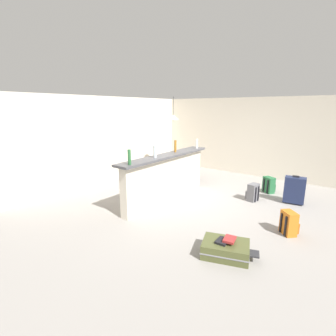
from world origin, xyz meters
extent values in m
cube|color=gray|center=(0.00, 0.00, -0.03)|extent=(13.00, 13.00, 0.05)
cube|color=silver|center=(0.00, 3.05, 1.25)|extent=(6.60, 0.10, 2.50)
cube|color=silver|center=(3.05, 0.30, 1.25)|extent=(0.10, 6.00, 2.50)
cube|color=silver|center=(-0.49, 0.59, 0.53)|extent=(2.80, 0.20, 1.06)
cube|color=#4C4C51|center=(-0.49, 0.59, 1.09)|extent=(2.96, 0.40, 0.05)
cylinder|color=#2D6B38|center=(-1.75, 0.52, 1.26)|extent=(0.06, 0.06, 0.29)
cylinder|color=silver|center=(-0.93, 0.58, 1.25)|extent=(0.07, 0.07, 0.27)
cylinder|color=#9E661E|center=(-0.09, 0.62, 1.26)|extent=(0.06, 0.06, 0.29)
cylinder|color=silver|center=(0.72, 0.50, 1.24)|extent=(0.06, 0.06, 0.25)
cube|color=#4C331E|center=(1.32, 1.64, 0.72)|extent=(1.10, 0.80, 0.04)
cylinder|color=#4C331E|center=(0.83, 1.30, 0.35)|extent=(0.06, 0.06, 0.70)
cylinder|color=#4C331E|center=(1.81, 1.30, 0.35)|extent=(0.06, 0.06, 0.70)
cylinder|color=#4C331E|center=(0.83, 1.98, 0.35)|extent=(0.06, 0.06, 0.70)
cylinder|color=#4C331E|center=(1.81, 1.98, 0.35)|extent=(0.06, 0.06, 0.70)
cube|color=black|center=(1.22, 0.97, 0.43)|extent=(0.41, 0.41, 0.04)
cube|color=black|center=(1.22, 1.15, 0.69)|extent=(0.40, 0.04, 0.48)
cylinder|color=black|center=(1.06, 0.81, 0.21)|extent=(0.04, 0.04, 0.41)
cylinder|color=black|center=(1.38, 0.81, 0.21)|extent=(0.04, 0.04, 0.41)
cylinder|color=black|center=(1.06, 1.13, 0.21)|extent=(0.04, 0.04, 0.41)
cylinder|color=black|center=(1.38, 1.13, 0.21)|extent=(0.04, 0.04, 0.41)
cylinder|color=black|center=(1.24, 1.65, 2.22)|extent=(0.01, 0.01, 0.56)
cone|color=white|center=(1.24, 1.65, 1.89)|extent=(0.34, 0.34, 0.14)
sphere|color=white|center=(1.24, 1.65, 1.81)|extent=(0.07, 0.07, 0.07)
cube|color=#51562D|center=(-1.84, -1.55, 0.11)|extent=(0.67, 0.80, 0.22)
cube|color=gray|center=(-1.84, -1.55, 0.11)|extent=(0.69, 0.81, 0.02)
cube|color=#2D2D33|center=(-1.71, -1.93, 0.11)|extent=(0.22, 0.19, 0.02)
cube|color=#286B3D|center=(1.54, -1.22, 0.21)|extent=(0.30, 0.33, 0.42)
cube|color=#205530|center=(1.63, -1.28, 0.14)|extent=(0.17, 0.22, 0.19)
cube|color=black|center=(1.42, -1.23, 0.19)|extent=(0.04, 0.04, 0.36)
cube|color=black|center=(1.49, -1.11, 0.19)|extent=(0.04, 0.04, 0.36)
cube|color=#1E284C|center=(1.10, -1.91, 0.33)|extent=(0.31, 0.47, 0.60)
cylinder|color=black|center=(1.13, -2.10, 0.03)|extent=(0.04, 0.06, 0.06)
cylinder|color=black|center=(1.07, -1.72, 0.03)|extent=(0.04, 0.06, 0.06)
cube|color=#232328|center=(1.10, -1.91, 0.65)|extent=(0.06, 0.14, 0.04)
cube|color=orange|center=(-0.56, -2.15, 0.21)|extent=(0.33, 0.32, 0.42)
cube|color=#AB5918|center=(-0.48, -2.23, 0.14)|extent=(0.20, 0.20, 0.19)
cube|color=black|center=(-0.68, -2.12, 0.19)|extent=(0.04, 0.04, 0.36)
cube|color=black|center=(-0.57, -2.03, 0.19)|extent=(0.04, 0.04, 0.36)
cube|color=slate|center=(0.70, -1.10, 0.21)|extent=(0.30, 0.22, 0.42)
cube|color=#515155|center=(0.72, -0.99, 0.14)|extent=(0.23, 0.09, 0.19)
cube|color=black|center=(0.76, -1.21, 0.19)|extent=(0.04, 0.03, 0.36)
cube|color=black|center=(0.62, -1.19, 0.19)|extent=(0.04, 0.03, 0.36)
cube|color=black|center=(-1.86, -1.50, 0.24)|extent=(0.23, 0.17, 0.04)
cube|color=#AD2D2D|center=(-1.81, -1.59, 0.27)|extent=(0.24, 0.19, 0.04)
camera|label=1|loc=(-5.04, -2.88, 2.17)|focal=26.72mm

